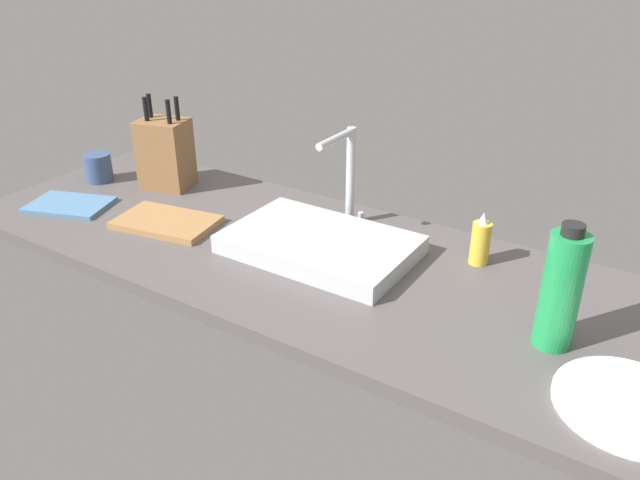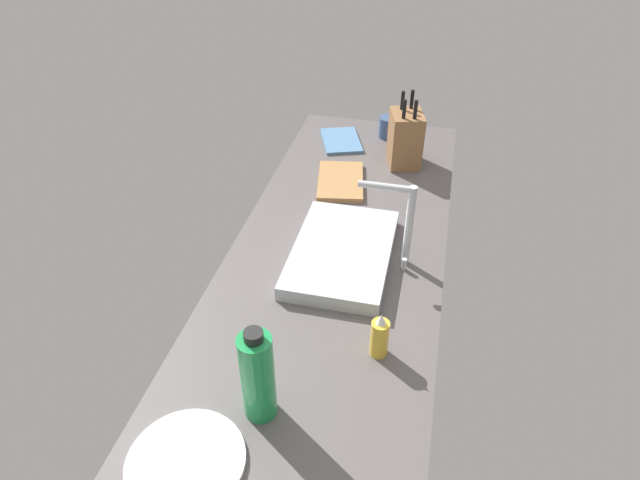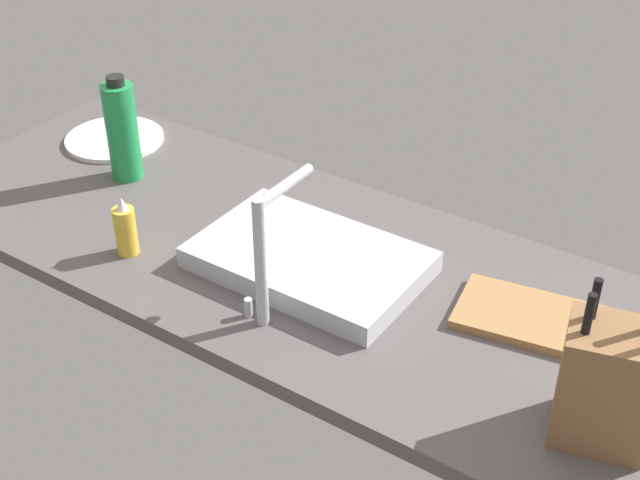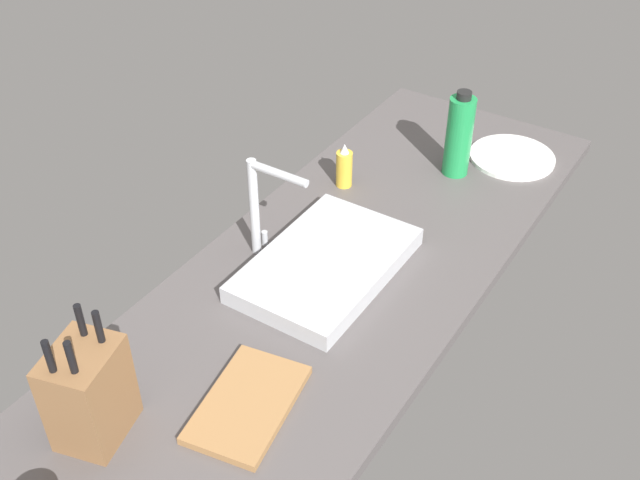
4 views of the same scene
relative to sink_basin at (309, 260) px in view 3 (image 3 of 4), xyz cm
name	(u,v)px [view 3 (image 3 of 4)]	position (x,y,z in cm)	size (l,w,h in cm)	color
countertop_slab	(321,273)	(-1.45, -2.19, -4.10)	(199.38, 67.17, 3.50)	#514C4C
sink_basin	(309,260)	(0.00, 0.00, 0.00)	(46.00, 29.51, 4.69)	#B7BABF
faucet	(267,245)	(-2.52, 17.10, 14.18)	(5.50, 16.81, 27.23)	#B7BABF
knife_block	(606,384)	(-64.73, 11.85, 8.52)	(17.11, 15.04, 28.45)	brown
cutting_board	(529,317)	(-44.28, -9.37, -1.45)	(27.08, 16.69, 1.80)	#9E7042
soap_bottle	(125,229)	(35.33, 16.48, 3.48)	(4.66, 4.66, 13.46)	gold
water_bottle	(122,131)	(58.72, -7.31, 9.89)	(7.60, 7.60, 25.96)	#1E8E47
dinner_plate	(115,139)	(74.83, -18.76, -1.75)	(25.41, 25.41, 1.20)	white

